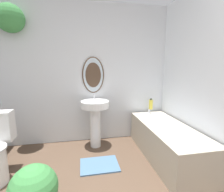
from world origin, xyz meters
TOP-DOWN VIEW (x-y plane):
  - wall_back at (-0.15, 2.52)m, footprint 2.95×0.41m
  - wall_right at (1.45, 1.26)m, footprint 0.06×2.63m
  - pedestal_sink at (0.09, 2.24)m, footprint 0.46×0.46m
  - bathtub at (1.09, 1.71)m, footprint 0.61×1.51m
  - shampoo_bottle at (1.13, 2.36)m, footprint 0.07×0.07m
  - potted_plant at (-0.54, 0.95)m, footprint 0.40×0.40m
  - bath_mat at (0.09, 1.67)m, footprint 0.52×0.39m

SIDE VIEW (x-z plane):
  - bath_mat at x=0.09m, z-range 0.00..0.02m
  - bathtub at x=1.09m, z-range -0.03..0.54m
  - potted_plant at x=-0.54m, z-range 0.03..0.56m
  - pedestal_sink at x=0.09m, z-range 0.10..0.99m
  - shampoo_bottle at x=1.13m, z-range 0.56..0.76m
  - wall_right at x=1.45m, z-range 0.00..2.40m
  - wall_back at x=-0.15m, z-range 0.12..2.52m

